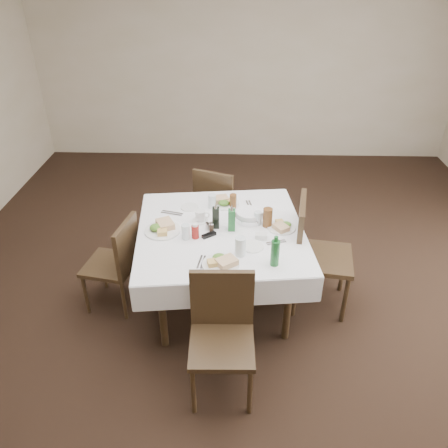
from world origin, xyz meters
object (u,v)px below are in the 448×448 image
Objects in this scene: chair_east at (313,248)px; water_n at (212,201)px; bread_basket at (249,216)px; oil_cruet_green at (232,219)px; water_e at (258,218)px; ketchup_bottle at (195,231)px; chair_north at (217,202)px; green_bottle at (275,253)px; dining_table at (221,237)px; coffee_mug at (201,217)px; oil_cruet_dark at (216,217)px; water_s at (240,246)px; chair_south at (222,327)px; chair_west at (118,259)px; water_w at (186,232)px.

water_n is at bearing 158.59° from chair_east.
bread_basket is 0.23m from oil_cruet_green.
water_e is 0.24m from oil_cruet_green.
chair_north is at bearing 83.10° from ketchup_bottle.
water_n is 0.53× the size of green_bottle.
chair_north is 1.00m from oil_cruet_green.
chair_north reaches higher than water_e.
dining_table is at bearing -163.06° from water_e.
green_bottle is (0.17, -0.62, 0.07)m from bread_basket.
dining_table is 10.07× the size of coffee_mug.
coffee_mug is at bearing -97.42° from chair_north.
oil_cruet_dark is 1.81× the size of ketchup_bottle.
chair_south is at bearing -103.20° from water_s.
dining_table is 0.94m from chair_north.
chair_north is at bearing 82.58° from coffee_mug.
chair_west is at bearing -151.45° from water_n.
chair_west is at bearing -177.01° from chair_east.
oil_cruet_green is (-0.07, 0.34, 0.03)m from water_s.
chair_north is at bearing 88.10° from water_n.
water_n is (-0.13, 1.21, 0.30)m from chair_south.
oil_cruet_green reaches higher than coffee_mug.
chair_west is 0.68m from water_w.
chair_north is 1.50m from green_bottle.
ketchup_bottle is (-0.28, -0.12, -0.04)m from oil_cruet_green.
water_e is 0.57m from green_bottle.
dining_table is at bearing 177.43° from oil_cruet_green.
bread_basket is (-0.54, 0.14, 0.22)m from chair_east.
chair_east is 0.60m from bread_basket.
ketchup_bottle is at bearing -134.25° from oil_cruet_dark.
oil_cruet_dark is at bearing 179.07° from chair_east.
green_bottle is at bearing -45.38° from coffee_mug.
chair_south reaches higher than water_n.
chair_east reaches higher than dining_table.
chair_south is 1.20m from chair_west.
chair_east is 4.18× the size of green_bottle.
chair_south is 7.21× the size of water_n.
water_w reaches higher than water_e.
chair_south is at bearing -77.83° from coffee_mug.
chair_south is 6.20× the size of coffee_mug.
water_w reaches higher than chair_west.
chair_north is 1.23m from chair_east.
chair_east is 4.36× the size of oil_cruet_dark.
chair_south is 1.03m from water_e.
ketchup_bottle is at bearing -95.23° from coffee_mug.
water_n is (-0.02, -0.56, 0.32)m from chair_north.
green_bottle is at bearing -48.00° from oil_cruet_dark.
oil_cruet_dark is 0.23m from ketchup_bottle.
coffee_mug is (0.02, 0.25, -0.02)m from ketchup_bottle.
water_e is at bearing -65.75° from chair_north.
chair_north is (-0.07, 0.92, -0.18)m from dining_table.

